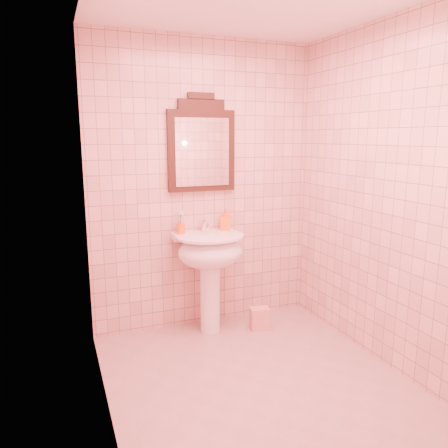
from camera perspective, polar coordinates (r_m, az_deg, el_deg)
name	(u,v)px	position (r m, az deg, el deg)	size (l,w,h in m)	color
floor	(256,381)	(3.25, 4.27, -19.73)	(2.20, 2.20, 0.00)	tan
back_wall	(204,186)	(3.83, -2.65, 4.92)	(2.00, 0.02, 2.50)	beige
pedestal_sink	(210,258)	(3.72, -1.82, -4.51)	(0.58, 0.58, 0.86)	white
faucet	(205,226)	(3.79, -2.55, -0.21)	(0.04, 0.16, 0.11)	white
mirror	(201,146)	(3.77, -2.97, 10.08)	(0.59, 0.06, 0.82)	black
toothbrush_cup	(181,228)	(3.73, -5.65, -0.56)	(0.07, 0.07, 0.17)	#FF5515
soap_dispenser	(225,220)	(3.85, 0.19, 0.57)	(0.09, 0.09, 0.19)	#FF6115
towel	(259,319)	(3.96, 4.66, -12.21)	(0.16, 0.11, 0.20)	#EDA78B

